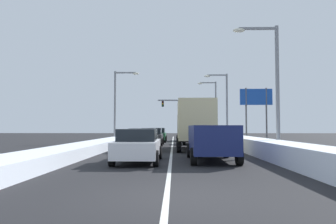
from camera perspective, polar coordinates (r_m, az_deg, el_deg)
The scene contains 18 objects.
ground_plane at distance 25.05m, azimuth 0.74°, elevation -6.38°, with size 120.00×120.00×0.00m, color black.
lane_stripe_between_right_lane_and_center_lane at distance 29.43m, azimuth 0.80°, elevation -5.83°, with size 0.14×48.33×0.01m, color silver.
snow_bank_right_shoulder at distance 29.86m, azimuth 11.06°, elevation -4.90°, with size 1.68×48.33×0.88m, color silver.
snow_bank_left_shoulder at distance 29.93m, azimuth -9.44°, elevation -5.18°, with size 2.10×48.33×0.59m, color silver.
suv_navy_right_lane_nearest at distance 15.16m, azimuth 7.79°, elevation -4.89°, with size 2.16×4.90×1.67m.
box_truck_right_lane_second at distance 22.49m, azimuth 4.77°, elevation -1.94°, with size 2.53×7.20×3.36m.
sedan_black_right_lane_third at distance 30.07m, azimuth 4.54°, elevation -4.30°, with size 2.00×4.50×1.51m.
sedan_gray_right_lane_fourth at distance 36.47m, azimuth 3.16°, elevation -4.03°, with size 2.00×4.50×1.51m.
sedan_white_center_lane_nearest at distance 14.53m, azimuth -5.38°, elevation -5.99°, with size 2.00×4.50×1.51m.
sedan_silver_center_lane_second at distance 21.46m, azimuth -4.48°, elevation -4.94°, with size 2.00×4.50×1.51m.
sedan_charcoal_center_lane_third at distance 28.06m, azimuth -2.89°, elevation -4.42°, with size 2.00×4.50×1.51m.
sedan_green_center_lane_fourth at distance 34.15m, azimuth -1.96°, elevation -4.12°, with size 2.00×4.50×1.51m.
traffic_light_gantry at distance 51.49m, azimuth 3.81°, elevation 0.51°, with size 7.54×0.47×6.20m.
street_lamp_right_near at distance 19.46m, azimuth 17.92°, elevation 6.11°, with size 2.66×0.36×7.50m.
street_lamp_right_mid at distance 36.54m, azimuth 9.93°, elevation 2.06°, with size 2.66×0.36×7.66m.
street_lamp_right_far at distance 45.22m, azimuth 8.11°, elevation 1.38°, with size 2.66×0.36×8.03m.
street_lamp_left_mid at distance 34.10m, azimuth -8.84°, elevation 2.28°, with size 2.66×0.36×7.53m.
roadside_sign_right at distance 32.73m, azimuth 15.52°, elevation 1.62°, with size 3.20×0.16×5.50m.
Camera 1 is at (0.18, -7.42, 1.59)m, focal length 34.00 mm.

